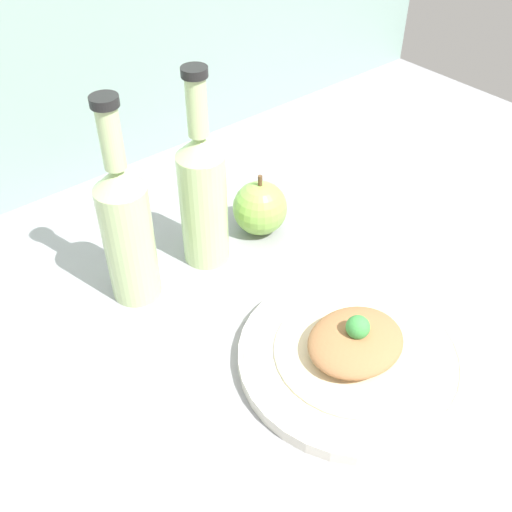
{
  "coord_description": "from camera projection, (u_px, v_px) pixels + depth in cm",
  "views": [
    {
      "loc": [
        -33.32,
        -39.01,
        61.22
      ],
      "look_at": [
        4.17,
        6.2,
        10.75
      ],
      "focal_mm": 42.0,
      "sensor_mm": 36.0,
      "label": 1
    }
  ],
  "objects": [
    {
      "name": "plate",
      "position": [
        353.0,
        356.0,
        0.77
      ],
      "size": [
        29.78,
        29.78,
        2.23
      ],
      "color": "silver",
      "rests_on": "ground_plane"
    },
    {
      "name": "apple",
      "position": [
        260.0,
        208.0,
        0.96
      ],
      "size": [
        8.84,
        8.84,
        10.52
      ],
      "color": "#84B74C",
      "rests_on": "ground_plane"
    },
    {
      "name": "cider_bottle_right",
      "position": [
        203.0,
        194.0,
        0.86
      ],
      "size": [
        7.03,
        7.03,
        30.72
      ],
      "color": "#B7D18E",
      "rests_on": "ground_plane"
    },
    {
      "name": "ground_plane",
      "position": [
        262.0,
        364.0,
        0.8
      ],
      "size": [
        180.0,
        110.0,
        4.0
      ],
      "primitive_type": "cube",
      "color": "gray"
    },
    {
      "name": "cider_bottle_left",
      "position": [
        127.0,
        228.0,
        0.8
      ],
      "size": [
        7.03,
        7.03,
        30.72
      ],
      "color": "#B7D18E",
      "rests_on": "ground_plane"
    },
    {
      "name": "plated_food",
      "position": [
        355.0,
        343.0,
        0.75
      ],
      "size": [
        20.49,
        20.49,
        6.33
      ],
      "color": "beige",
      "rests_on": "plate"
    }
  ]
}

